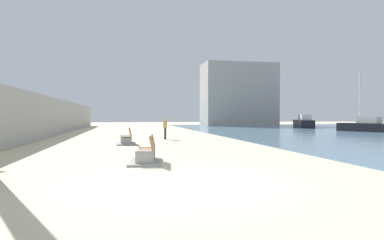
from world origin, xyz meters
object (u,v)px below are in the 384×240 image
object	(u,v)px
boat_mid_bay	(303,123)
boat_distant	(363,126)
bench_near	(147,156)
person_walking	(165,126)
bench_far	(126,140)

from	to	relation	value
boat_mid_bay	boat_distant	xyz separation A→B (m)	(0.11, -11.66, -0.08)
bench_near	boat_mid_bay	xyz separation A→B (m)	(23.14, 30.33, 0.49)
bench_near	person_walking	world-z (taller)	person_walking
person_walking	boat_distant	size ratio (longest dim) A/B	0.25
bench_far	boat_distant	xyz separation A→B (m)	(23.91, 10.60, 0.41)
boat_distant	person_walking	bearing A→B (deg)	-161.83
bench_near	person_walking	xyz separation A→B (m)	(2.03, 11.71, 0.68)
person_walking	boat_mid_bay	bearing A→B (deg)	41.42
bench_far	boat_mid_bay	size ratio (longest dim) A/B	0.29
bench_near	person_walking	distance (m)	11.90
bench_near	bench_far	size ratio (longest dim) A/B	1.04
boat_mid_bay	bench_far	bearing A→B (deg)	-136.91
bench_far	boat_mid_bay	distance (m)	32.59
boat_distant	bench_far	bearing A→B (deg)	-156.09
boat_mid_bay	boat_distant	world-z (taller)	boat_distant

